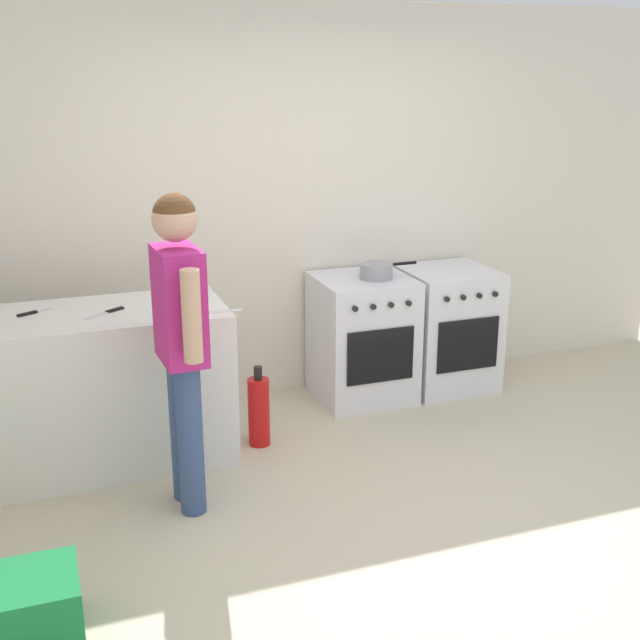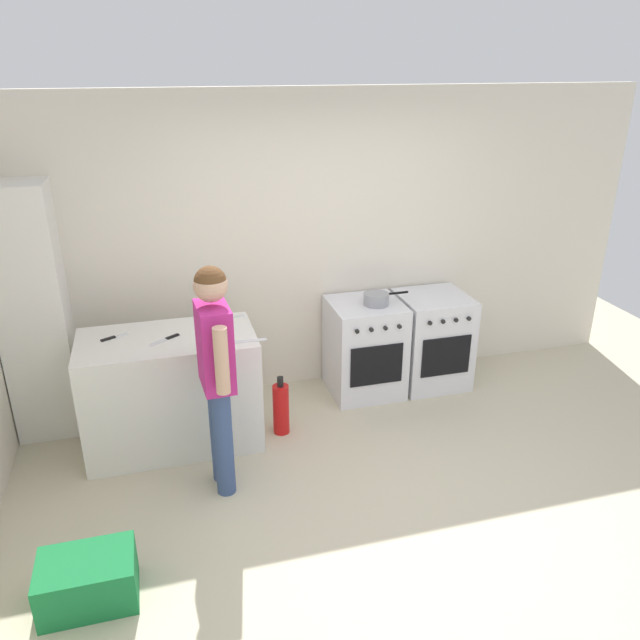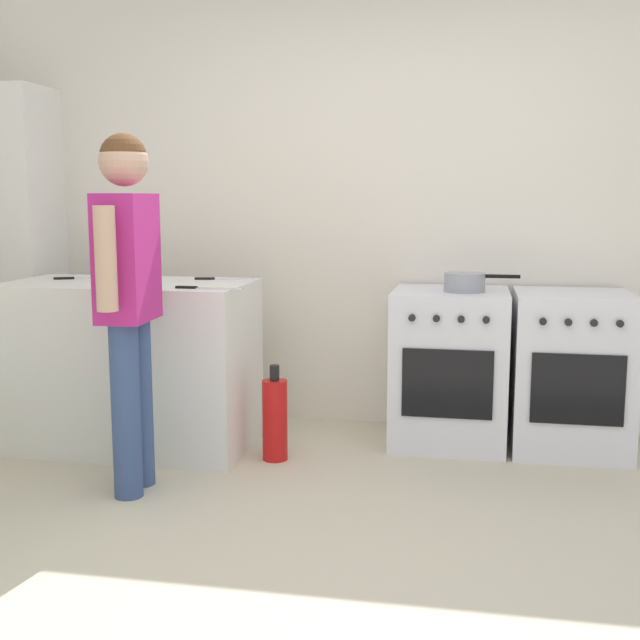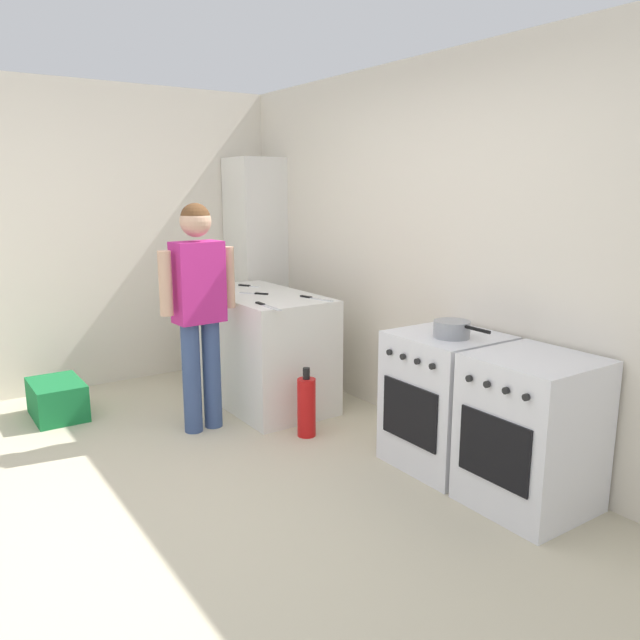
{
  "view_description": "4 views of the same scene",
  "coord_description": "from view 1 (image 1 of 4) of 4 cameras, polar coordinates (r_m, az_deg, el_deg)",
  "views": [
    {
      "loc": [
        -1.68,
        -3.18,
        2.18
      ],
      "look_at": [
        -0.29,
        0.66,
        0.89
      ],
      "focal_mm": 45.0,
      "sensor_mm": 36.0,
      "label": 1
    },
    {
      "loc": [
        -1.37,
        -3.14,
        2.81
      ],
      "look_at": [
        -0.24,
        0.94,
        1.02
      ],
      "focal_mm": 35.0,
      "sensor_mm": 36.0,
      "label": 2
    },
    {
      "loc": [
        0.46,
        -2.79,
        1.35
      ],
      "look_at": [
        -0.23,
        0.8,
        0.79
      ],
      "focal_mm": 45.0,
      "sensor_mm": 36.0,
      "label": 3
    },
    {
      "loc": [
        2.98,
        -1.16,
        1.73
      ],
      "look_at": [
        -0.01,
        0.87,
        0.96
      ],
      "focal_mm": 35.0,
      "sensor_mm": 36.0,
      "label": 4
    }
  ],
  "objects": [
    {
      "name": "oven_right",
      "position": [
        5.73,
        8.98,
        -0.57
      ],
      "size": [
        0.61,
        0.62,
        0.85
      ],
      "color": "silver",
      "rests_on": "ground"
    },
    {
      "name": "knife_bread",
      "position": [
        4.42,
        -7.99,
        0.54
      ],
      "size": [
        0.35,
        0.04,
        0.01
      ],
      "color": "silver",
      "rests_on": "counter_unit"
    },
    {
      "name": "fire_extinguisher",
      "position": [
        4.85,
        -4.37,
        -6.46
      ],
      "size": [
        0.13,
        0.13,
        0.5
      ],
      "color": "red",
      "rests_on": "ground"
    },
    {
      "name": "knife_paring",
      "position": [
        4.64,
        -19.77,
        0.5
      ],
      "size": [
        0.2,
        0.12,
        0.01
      ],
      "color": "silver",
      "rests_on": "counter_unit"
    },
    {
      "name": "person",
      "position": [
        3.97,
        -9.89,
        -0.52
      ],
      "size": [
        0.22,
        0.57,
        1.63
      ],
      "color": "#384C7A",
      "rests_on": "ground"
    },
    {
      "name": "counter_unit",
      "position": [
        4.72,
        -14.55,
        -4.61
      ],
      "size": [
        1.3,
        0.7,
        0.9
      ],
      "primitive_type": "cube",
      "color": "silver",
      "rests_on": "ground"
    },
    {
      "name": "recycling_crate_lower",
      "position": [
        3.55,
        -21.02,
        -18.88
      ],
      "size": [
        0.52,
        0.36,
        0.28
      ],
      "primitive_type": "cube",
      "color": "#197238",
      "rests_on": "ground"
    },
    {
      "name": "back_wall",
      "position": [
        5.47,
        -1.77,
        8.21
      ],
      "size": [
        6.0,
        0.1,
        2.6
      ],
      "primitive_type": "cube",
      "color": "silver",
      "rests_on": "ground"
    },
    {
      "name": "knife_utility",
      "position": [
        4.53,
        -14.96,
        0.52
      ],
      "size": [
        0.23,
        0.16,
        0.01
      ],
      "color": "silver",
      "rests_on": "counter_unit"
    },
    {
      "name": "ground_plane",
      "position": [
        4.2,
        6.99,
        -13.91
      ],
      "size": [
        8.0,
        8.0,
        0.0
      ],
      "primitive_type": "plane",
      "color": "beige"
    },
    {
      "name": "knife_carving",
      "position": [
        4.84,
        -9.88,
        1.94
      ],
      "size": [
        0.33,
        0.1,
        0.01
      ],
      "color": "silver",
      "rests_on": "counter_unit"
    },
    {
      "name": "pot",
      "position": [
        5.31,
        4.05,
        3.5
      ],
      "size": [
        0.4,
        0.22,
        0.1
      ],
      "color": "gray",
      "rests_on": "oven_left"
    },
    {
      "name": "oven_left",
      "position": [
        5.46,
        3.03,
        -1.28
      ],
      "size": [
        0.62,
        0.62,
        0.85
      ],
      "color": "silver",
      "rests_on": "ground"
    }
  ]
}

